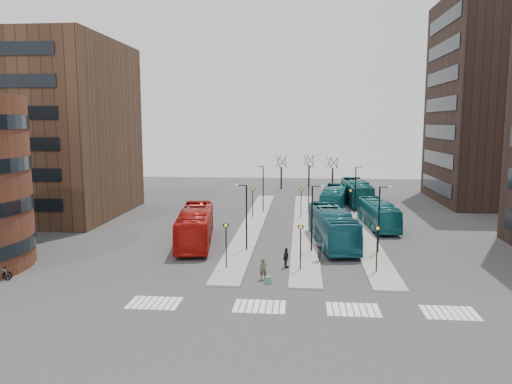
# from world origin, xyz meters

# --- Properties ---
(ground) EXTENTS (160.00, 160.00, 0.00)m
(ground) POSITION_xyz_m (0.00, 0.00, 0.00)
(ground) COLOR #313133
(ground) RESTS_ON ground
(island_left) EXTENTS (2.50, 45.00, 0.15)m
(island_left) POSITION_xyz_m (-4.00, 30.00, 0.07)
(island_left) COLOR gray
(island_left) RESTS_ON ground
(island_mid) EXTENTS (2.50, 45.00, 0.15)m
(island_mid) POSITION_xyz_m (2.00, 30.00, 0.07)
(island_mid) COLOR gray
(island_mid) RESTS_ON ground
(island_right) EXTENTS (2.50, 45.00, 0.15)m
(island_right) POSITION_xyz_m (8.00, 30.00, 0.07)
(island_right) COLOR gray
(island_right) RESTS_ON ground
(suitcase) EXTENTS (0.44, 0.35, 0.53)m
(suitcase) POSITION_xyz_m (-0.75, 8.72, 0.26)
(suitcase) COLOR navy
(suitcase) RESTS_ON ground
(red_bus) EXTENTS (4.73, 13.05, 3.55)m
(red_bus) POSITION_xyz_m (-8.72, 20.32, 1.78)
(red_bus) COLOR #AC120D
(red_bus) RESTS_ON ground
(teal_bus_a) EXTENTS (4.54, 12.99, 3.54)m
(teal_bus_a) POSITION_xyz_m (4.66, 21.18, 1.77)
(teal_bus_a) COLOR #12515E
(teal_bus_a) RESTS_ON ground
(teal_bus_b) EXTENTS (4.38, 12.18, 3.32)m
(teal_bus_b) POSITION_xyz_m (5.99, 39.91, 1.66)
(teal_bus_b) COLOR #166771
(teal_bus_b) RESTS_ON ground
(teal_bus_c) EXTENTS (3.53, 11.13, 3.05)m
(teal_bus_c) POSITION_xyz_m (10.34, 29.82, 1.52)
(teal_bus_c) COLOR #156469
(teal_bus_c) RESTS_ON ground
(teal_bus_d) EXTENTS (3.60, 12.98, 3.58)m
(teal_bus_d) POSITION_xyz_m (9.59, 45.71, 1.79)
(teal_bus_d) COLOR #125A5B
(teal_bus_d) RESTS_ON ground
(traveller) EXTENTS (0.64, 0.45, 1.64)m
(traveller) POSITION_xyz_m (-1.19, 9.58, 0.82)
(traveller) COLOR #49442C
(traveller) RESTS_ON ground
(commuter_a) EXTENTS (0.96, 0.78, 1.84)m
(commuter_a) POSITION_xyz_m (-8.17, 19.90, 0.92)
(commuter_a) COLOR black
(commuter_a) RESTS_ON ground
(commuter_b) EXTENTS (0.75, 1.06, 1.68)m
(commuter_b) POSITION_xyz_m (0.43, 12.88, 0.84)
(commuter_b) COLOR black
(commuter_b) RESTS_ON ground
(commuter_c) EXTENTS (0.66, 1.13, 1.73)m
(commuter_c) POSITION_xyz_m (3.13, 14.59, 0.87)
(commuter_c) COLOR black
(commuter_c) RESTS_ON ground
(bicycle_mid) EXTENTS (1.85, 0.90, 1.07)m
(bicycle_mid) POSITION_xyz_m (-21.00, 7.53, 0.54)
(bicycle_mid) COLOR gray
(bicycle_mid) RESTS_ON ground
(bicycle_far) EXTENTS (1.61, 0.91, 0.80)m
(bicycle_far) POSITION_xyz_m (-21.00, 7.78, 0.40)
(bicycle_far) COLOR gray
(bicycle_far) RESTS_ON ground
(crosswalk_stripes) EXTENTS (22.35, 2.40, 0.01)m
(crosswalk_stripes) POSITION_xyz_m (1.75, 4.00, 0.01)
(crosswalk_stripes) COLOR silver
(crosswalk_stripes) RESTS_ON ground
(office_block) EXTENTS (25.00, 20.12, 22.00)m
(office_block) POSITION_xyz_m (-34.00, 33.98, 11.00)
(office_block) COLOR #4C3323
(office_block) RESTS_ON ground
(tower_far) EXTENTS (20.12, 20.00, 30.00)m
(tower_far) POSITION_xyz_m (31.98, 50.00, 15.00)
(tower_far) COLOR black
(tower_far) RESTS_ON ground
(sign_poles) EXTENTS (12.45, 22.12, 3.65)m
(sign_poles) POSITION_xyz_m (1.60, 23.00, 2.41)
(sign_poles) COLOR black
(sign_poles) RESTS_ON ground
(lamp_posts) EXTENTS (14.04, 20.24, 6.12)m
(lamp_posts) POSITION_xyz_m (2.64, 28.00, 3.58)
(lamp_posts) COLOR black
(lamp_posts) RESTS_ON ground
(bare_trees) EXTENTS (10.97, 8.14, 5.90)m
(bare_trees) POSITION_xyz_m (2.67, 62.67, 2.72)
(bare_trees) COLOR black
(bare_trees) RESTS_ON ground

